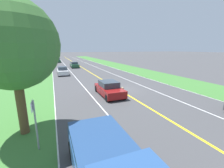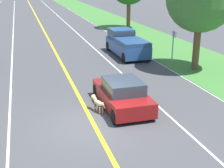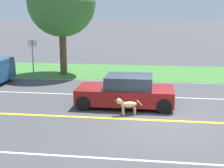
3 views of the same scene
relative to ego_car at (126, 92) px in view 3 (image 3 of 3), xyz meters
name	(u,v)px [view 3 (image 3 of 3)]	position (x,y,z in m)	size (l,w,h in m)	color
ground_plane	(158,120)	(-1.75, -1.43, -0.66)	(400.00, 400.00, 0.00)	#424244
centre_divider_line	(158,120)	(-1.75, -1.43, -0.66)	(0.18, 160.00, 0.01)	yellow
lane_edge_line_right	(157,82)	(5.25, -1.43, -0.66)	(0.14, 160.00, 0.01)	white
lane_dash_same_dir	(157,97)	(1.75, -1.43, -0.66)	(0.10, 160.00, 0.01)	white
lane_dash_oncoming	(160,162)	(-5.25, -1.43, -0.66)	(0.10, 160.00, 0.01)	white
grass_verge_right	(156,73)	(8.25, -1.43, -0.65)	(6.00, 160.00, 0.03)	#3D7533
ego_car	(126,92)	(0.00, 0.00, 0.00)	(1.94, 4.26, 1.42)	maroon
dog	(126,104)	(-1.28, -0.13, -0.20)	(0.50, 1.18, 0.76)	#D1B784
roadside_tree_right_near	(61,3)	(6.83, 4.84, 4.11)	(4.48, 4.48, 7.03)	brown
street_sign	(33,53)	(6.04, 6.68, 0.87)	(0.11, 0.64, 2.42)	gray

